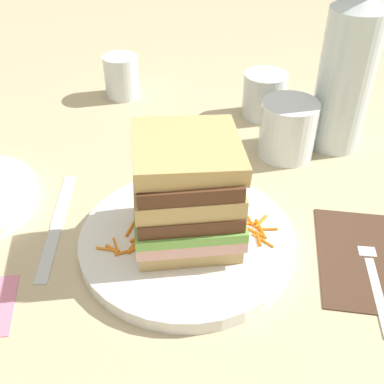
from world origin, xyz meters
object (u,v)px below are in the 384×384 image
at_px(main_plate, 189,240).
at_px(knife, 56,226).
at_px(juice_glass, 288,131).
at_px(empty_tumbler_1, 121,77).
at_px(sandwich, 189,193).
at_px(napkin_dark, 369,258).
at_px(empty_tumbler_0, 264,95).
at_px(fork, 373,271).
at_px(water_bottle, 347,71).

relative_size(main_plate, knife, 1.26).
relative_size(juice_glass, empty_tumbler_1, 1.13).
xyz_separation_m(sandwich, juice_glass, (0.12, 0.21, -0.04)).
relative_size(sandwich, knife, 0.70).
bearing_deg(napkin_dark, sandwich, 179.91).
height_order(sandwich, empty_tumbler_0, sandwich).
relative_size(main_plate, empty_tumbler_0, 3.35).
relative_size(fork, empty_tumbler_1, 2.20).
xyz_separation_m(main_plate, sandwich, (-0.00, 0.00, 0.07)).
xyz_separation_m(knife, empty_tumbler_1, (0.00, 0.37, 0.04)).
bearing_deg(empty_tumbler_0, juice_glass, -74.44).
distance_m(knife, empty_tumbler_1, 0.37).
bearing_deg(empty_tumbler_0, napkin_dark, -70.21).
bearing_deg(napkin_dark, main_plate, -179.83).
relative_size(knife, empty_tumbler_0, 2.65).
bearing_deg(napkin_dark, fork, -90.05).
distance_m(main_plate, empty_tumbler_0, 0.35).
height_order(main_plate, sandwich, sandwich).
bearing_deg(empty_tumbler_1, napkin_dark, -45.30).
xyz_separation_m(juice_glass, water_bottle, (0.08, 0.04, 0.08)).
height_order(napkin_dark, water_bottle, water_bottle).
relative_size(napkin_dark, empty_tumbler_1, 2.15).
relative_size(knife, water_bottle, 0.75).
relative_size(water_bottle, empty_tumbler_1, 3.51).
height_order(sandwich, empty_tumbler_1, sandwich).
bearing_deg(sandwich, fork, -6.19).
xyz_separation_m(empty_tumbler_0, empty_tumbler_1, (-0.26, 0.05, 0.00)).
relative_size(main_plate, empty_tumbler_1, 3.34).
xyz_separation_m(sandwich, knife, (-0.17, 0.01, -0.08)).
xyz_separation_m(main_plate, knife, (-0.17, 0.01, -0.01)).
distance_m(knife, water_bottle, 0.45).
distance_m(main_plate, napkin_dark, 0.21).
bearing_deg(main_plate, fork, -5.94).
bearing_deg(fork, main_plate, 174.06).
xyz_separation_m(water_bottle, empty_tumbler_0, (-0.11, 0.08, -0.08)).
height_order(fork, empty_tumbler_1, empty_tumbler_1).
xyz_separation_m(fork, empty_tumbler_1, (-0.38, 0.40, 0.03)).
distance_m(main_plate, water_bottle, 0.34).
bearing_deg(knife, main_plate, -4.84).
height_order(main_plate, fork, main_plate).
height_order(main_plate, water_bottle, water_bottle).
distance_m(sandwich, napkin_dark, 0.22).
height_order(juice_glass, water_bottle, water_bottle).
height_order(napkin_dark, juice_glass, juice_glass).
xyz_separation_m(knife, juice_glass, (0.29, 0.20, 0.04)).
distance_m(sandwich, fork, 0.22).
bearing_deg(main_plate, sandwich, 94.38).
xyz_separation_m(napkin_dark, juice_glass, (-0.09, 0.22, 0.04)).
bearing_deg(empty_tumbler_1, main_plate, -66.29).
bearing_deg(fork, napkin_dark, 89.95).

